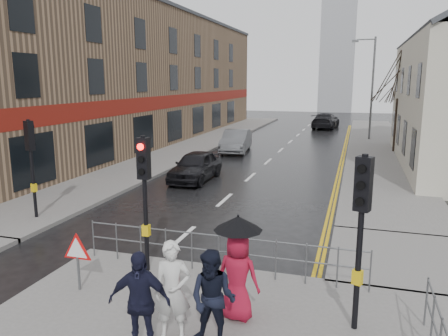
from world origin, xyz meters
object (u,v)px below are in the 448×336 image
Objects in this scene: car_parked at (196,166)px; pedestrian_b at (213,299)px; car_mid at (236,141)px; pedestrian_with_umbrella at (238,264)px; pedestrian_a at (173,291)px; pedestrian_d at (139,302)px.

pedestrian_b is at bearing -67.81° from car_parked.
car_mid is (-5.57, 21.67, -0.27)m from pedestrian_b.
pedestrian_with_umbrella is 21.44m from car_mid.
pedestrian_b is 0.39× the size of car_mid.
pedestrian_a is 1.04× the size of pedestrian_b.
pedestrian_a is at bearing -133.28° from pedestrian_with_umbrella.
pedestrian_a is 0.78m from pedestrian_b.
car_mid is (-5.75, 20.65, -0.52)m from pedestrian_with_umbrella.
car_parked is (-5.17, 12.83, -0.32)m from pedestrian_b.
pedestrian_a is at bearing -177.80° from pedestrian_b.
pedestrian_d reaches higher than car_mid.
pedestrian_with_umbrella is 1.15× the size of pedestrian_d.
pedestrian_b reaches higher than car_mid.
car_parked is at bearing 114.35° from pedestrian_with_umbrella.
pedestrian_a reaches higher than car_mid.
car_parked is at bearing 91.05° from pedestrian_a.
pedestrian_with_umbrella reaches higher than pedestrian_a.
pedestrian_b is 13.84m from car_parked.
pedestrian_with_umbrella is 0.51× the size of car_parked.
pedestrian_with_umbrella reaches higher than pedestrian_d.
pedestrian_b is at bearing -81.97° from car_mid.
car_parked is at bearing -93.80° from car_mid.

